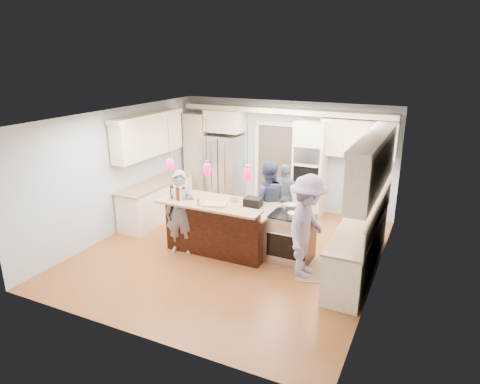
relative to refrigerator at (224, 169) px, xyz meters
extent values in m
plane|color=#A6632D|center=(1.55, -2.64, -0.90)|extent=(6.00, 6.00, 0.00)
cube|color=#B2BCC6|center=(1.55, 0.36, 0.45)|extent=(5.50, 0.04, 2.70)
cube|color=#B2BCC6|center=(1.55, -5.64, 0.45)|extent=(5.50, 0.04, 2.70)
cube|color=#B2BCC6|center=(-1.20, -2.64, 0.45)|extent=(0.04, 6.00, 2.70)
cube|color=#B2BCC6|center=(4.30, -2.64, 0.45)|extent=(0.04, 6.00, 2.70)
cube|color=white|center=(1.55, -2.64, 1.80)|extent=(5.50, 6.00, 0.04)
cube|color=#B7B7BC|center=(0.00, 0.00, 0.00)|extent=(0.90, 0.70, 1.80)
cube|color=#FFEDCE|center=(2.30, 0.03, 0.25)|extent=(0.72, 0.64, 2.30)
cube|color=black|center=(2.30, -0.30, 0.65)|extent=(0.60, 0.02, 0.35)
cube|color=black|center=(2.30, -0.30, 0.15)|extent=(0.60, 0.02, 0.50)
cylinder|color=#B7B7BC|center=(2.30, -0.33, 0.40)|extent=(0.55, 0.02, 0.02)
cube|color=#FFEDCE|center=(-0.80, 0.06, 0.25)|extent=(0.60, 0.58, 2.30)
cube|color=#FFEDCE|center=(0.00, 0.06, 1.25)|extent=(0.95, 0.58, 0.55)
cube|color=#FFEDCE|center=(3.35, 0.18, 1.05)|extent=(1.70, 0.35, 0.85)
cube|color=beige|center=(1.55, 0.16, 1.58)|extent=(5.30, 0.38, 0.12)
cube|color=#4C443A|center=(1.30, 0.35, 0.15)|extent=(0.90, 0.06, 2.10)
cube|color=white|center=(1.30, 0.31, 1.23)|extent=(1.04, 0.06, 0.10)
cube|color=#FFEDCE|center=(3.95, -2.34, -0.46)|extent=(0.60, 3.00, 0.88)
cube|color=tan|center=(3.95, -2.34, 0.00)|extent=(0.64, 3.05, 0.04)
cube|color=#FFEDCE|center=(4.07, -2.34, 1.08)|extent=(0.35, 3.00, 0.85)
cube|color=beige|center=(4.06, -2.34, 1.56)|extent=(0.37, 3.10, 0.10)
cube|color=#FFEDCE|center=(-0.85, -1.84, -0.46)|extent=(0.60, 2.20, 0.88)
cube|color=tan|center=(-0.85, -1.84, 0.00)|extent=(0.64, 2.25, 0.04)
cube|color=#FFEDCE|center=(-0.97, -1.84, 1.08)|extent=(0.35, 2.20, 0.85)
cube|color=beige|center=(-0.96, -1.84, 1.56)|extent=(0.37, 2.30, 0.10)
cube|color=black|center=(1.30, -2.49, -0.46)|extent=(2.00, 1.00, 0.88)
cube|color=tan|center=(1.30, -2.49, 0.00)|extent=(2.10, 1.10, 0.04)
cube|color=black|center=(1.30, -3.05, -0.36)|extent=(2.00, 0.12, 1.08)
cube|color=tan|center=(1.30, -3.19, 0.20)|extent=(2.10, 0.42, 0.04)
cube|color=black|center=(1.88, -2.38, 0.11)|extent=(0.34, 0.28, 0.18)
cube|color=#B7B7BC|center=(2.68, -2.49, -0.45)|extent=(0.76, 0.66, 0.90)
cube|color=black|center=(2.68, -2.83, -0.50)|extent=(0.65, 0.01, 0.45)
cube|color=black|center=(2.68, -2.49, 0.01)|extent=(0.72, 0.59, 0.02)
cube|color=black|center=(3.09, -2.49, -0.46)|extent=(0.06, 0.71, 0.88)
cylinder|color=black|center=(0.50, -3.15, 1.43)|extent=(0.01, 0.01, 0.75)
ellipsoid|color=#E80D53|center=(0.50, -3.15, 0.90)|extent=(0.15, 0.15, 0.26)
cylinder|color=black|center=(1.30, -3.15, 1.43)|extent=(0.01, 0.01, 0.75)
ellipsoid|color=#E80D53|center=(1.30, -3.15, 0.90)|extent=(0.15, 0.15, 0.26)
cylinder|color=black|center=(2.10, -3.15, 1.43)|extent=(0.01, 0.01, 0.75)
ellipsoid|color=#E80D53|center=(2.10, -3.15, 0.90)|extent=(0.15, 0.15, 0.26)
imported|color=slate|center=(0.65, -3.09, -0.06)|extent=(0.69, 0.55, 1.68)
imported|color=navy|center=(1.95, -1.79, -0.05)|extent=(1.01, 0.91, 1.71)
imported|color=#4E5E6D|center=(2.07, -1.04, -0.16)|extent=(0.90, 0.45, 1.49)
imported|color=#8778A2|center=(3.15, -2.92, 0.03)|extent=(0.76, 1.24, 1.86)
cube|color=#92744F|center=(3.26, -2.68, -0.89)|extent=(0.95, 1.16, 0.01)
cylinder|color=silver|center=(0.69, -3.15, 0.37)|extent=(0.07, 0.07, 0.30)
cylinder|color=#4C1C0D|center=(0.49, -3.13, 0.36)|extent=(0.08, 0.08, 0.27)
cylinder|color=#4C1C0D|center=(0.67, -3.19, 0.35)|extent=(0.08, 0.08, 0.26)
cylinder|color=#4C1C0D|center=(0.73, -3.08, 0.34)|extent=(0.08, 0.08, 0.24)
cylinder|color=#B7B7BC|center=(1.16, -3.25, 0.28)|extent=(0.08, 0.08, 0.12)
cube|color=tan|center=(1.43, -3.11, 0.24)|extent=(0.48, 0.41, 0.03)
cylinder|color=#B7B7BC|center=(2.62, -2.34, 0.10)|extent=(0.26, 0.26, 0.15)
cylinder|color=#B7B7BC|center=(2.79, -2.63, 0.07)|extent=(0.21, 0.21, 0.11)
camera|label=1|loc=(5.04, -9.63, 2.90)|focal=32.00mm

